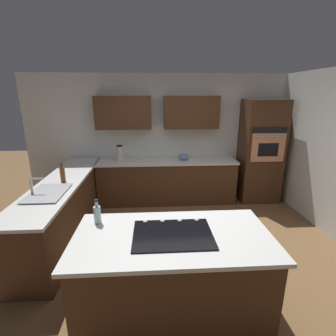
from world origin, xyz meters
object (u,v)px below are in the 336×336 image
cooktop (173,234)px  blender (120,154)px  oil_bottle (97,214)px  sink_unit (47,193)px  mixing_bowl (184,157)px  dish_soap_bottle (63,174)px  wall_oven (261,152)px

cooktop → blender: bearing=-73.4°
cooktop → oil_bottle: bearing=-19.9°
sink_unit → cooktop: (-1.62, 1.13, -0.01)m
sink_unit → mixing_bowl: bearing=-140.6°
dish_soap_bottle → mixing_bowl: bearing=-148.8°
dish_soap_bottle → oil_bottle: size_ratio=1.13×
sink_unit → oil_bottle: 1.21m
sink_unit → cooktop: bearing=145.1°
wall_oven → mixing_bowl: wall_oven is taller
sink_unit → blender: bearing=-114.5°
wall_oven → oil_bottle: 3.80m
cooktop → mixing_bowl: size_ratio=3.37×
cooktop → dish_soap_bottle: dish_soap_bottle is taller
wall_oven → dish_soap_bottle: bearing=18.4°
blender → oil_bottle: size_ratio=1.21×
blender → wall_oven: bearing=179.6°
oil_bottle → sink_unit: bearing=-44.9°
sink_unit → wall_oven: bearing=-155.4°
cooktop → oil_bottle: 0.82m
sink_unit → dish_soap_bottle: size_ratio=2.34×
blender → sink_unit: bearing=65.5°
sink_unit → dish_soap_bottle: bearing=-97.0°
mixing_bowl → dish_soap_bottle: 2.36m
blender → mixing_bowl: (-1.30, 0.00, -0.08)m
blender → mixing_bowl: size_ratio=1.43×
sink_unit → mixing_bowl: (-2.08, -1.71, 0.04)m
cooktop → dish_soap_bottle: (1.56, -1.61, 0.11)m
dish_soap_bottle → blender: bearing=-120.4°
dish_soap_bottle → sink_unit: bearing=83.0°
sink_unit → oil_bottle: size_ratio=2.64×
wall_oven → cooktop: wall_oven is taller
wall_oven → mixing_bowl: (1.60, -0.02, -0.09)m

